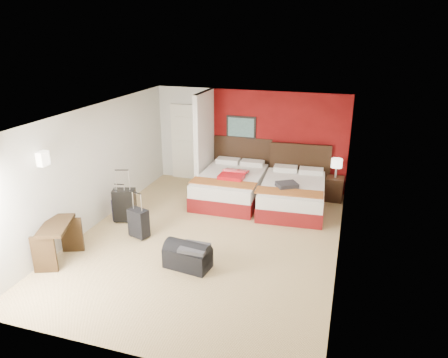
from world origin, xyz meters
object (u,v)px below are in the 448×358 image
at_px(bed_right, 292,196).
at_px(suitcase_navy, 122,211).
at_px(duffel_bag, 188,257).
at_px(red_suitcase_open, 234,174).
at_px(nightstand, 334,189).
at_px(suitcase_black, 125,206).
at_px(bed_left, 231,187).
at_px(table_lamp, 336,168).
at_px(desk, 58,243).
at_px(suitcase_charcoal, 139,224).

xyz_separation_m(bed_right, suitcase_navy, (-3.41, -1.81, -0.06)).
bearing_deg(duffel_bag, red_suitcase_open, 98.63).
relative_size(bed_right, nightstand, 3.53).
bearing_deg(suitcase_black, bed_left, 27.55).
bearing_deg(table_lamp, suitcase_black, -148.96).
xyz_separation_m(bed_left, desk, (-2.10, -3.69, 0.05)).
relative_size(bed_right, suitcase_navy, 4.21).
bearing_deg(nightstand, suitcase_black, -148.32).
distance_m(suitcase_black, suitcase_charcoal, 0.87).
relative_size(duffel_bag, desk, 0.89).
relative_size(suitcase_charcoal, desk, 0.64).
bearing_deg(suitcase_charcoal, suitcase_black, 155.54).
xyz_separation_m(duffel_bag, desk, (-2.26, -0.50, 0.17)).
xyz_separation_m(suitcase_charcoal, duffel_bag, (1.35, -0.75, -0.08)).
bearing_deg(suitcase_navy, bed_right, 21.09).
bearing_deg(bed_right, bed_left, 172.90).
distance_m(nightstand, suitcase_navy, 5.02).
height_order(red_suitcase_open, duffel_bag, red_suitcase_open).
distance_m(bed_right, desk, 5.11).
bearing_deg(desk, bed_left, 39.27).
distance_m(bed_right, red_suitcase_open, 1.46).
bearing_deg(suitcase_black, duffel_bag, -51.75).
bearing_deg(bed_left, duffel_bag, -88.01).
xyz_separation_m(suitcase_charcoal, desk, (-0.92, -1.25, 0.09)).
height_order(suitcase_navy, desk, desk).
relative_size(bed_right, duffel_bag, 2.57).
xyz_separation_m(bed_right, nightstand, (0.90, 0.77, -0.02)).
distance_m(bed_right, duffel_bag, 3.39).
distance_m(suitcase_charcoal, desk, 1.55).
relative_size(red_suitcase_open, nightstand, 1.38).
distance_m(bed_right, suitcase_charcoal, 3.59).
distance_m(duffel_bag, desk, 2.32).
xyz_separation_m(bed_right, table_lamp, (0.90, 0.77, 0.50)).
distance_m(nightstand, desk, 6.29).
bearing_deg(suitcase_charcoal, duffel_bag, -11.43).
xyz_separation_m(suitcase_black, duffel_bag, (1.99, -1.33, -0.15)).
bearing_deg(nightstand, duffel_bag, -119.45).
bearing_deg(table_lamp, bed_left, -164.06).
bearing_deg(desk, suitcase_charcoal, 32.58).
distance_m(bed_right, table_lamp, 1.29).
relative_size(bed_right, desk, 2.30).
xyz_separation_m(table_lamp, suitcase_charcoal, (-3.60, -3.13, -0.53)).
distance_m(bed_right, nightstand, 1.18).
relative_size(bed_left, duffel_bag, 2.67).
distance_m(bed_left, red_suitcase_open, 0.39).
bearing_deg(suitcase_charcoal, desk, -108.70).
bearing_deg(table_lamp, desk, -135.85).
bearing_deg(bed_left, table_lamp, 15.05).
height_order(suitcase_charcoal, desk, desk).
bearing_deg(red_suitcase_open, bed_left, 135.48).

